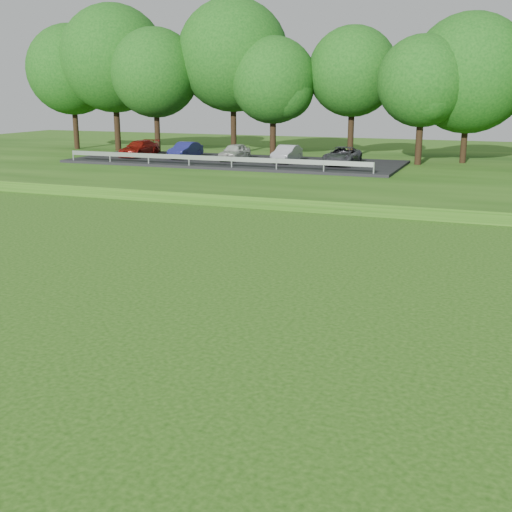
% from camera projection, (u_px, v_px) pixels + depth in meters
% --- Properties ---
extents(parking_lot, '(24.00, 9.00, 1.38)m').
position_uv_depth(parking_lot, '(236.00, 157.00, 46.46)').
color(parking_lot, black).
rests_on(parking_lot, berm).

